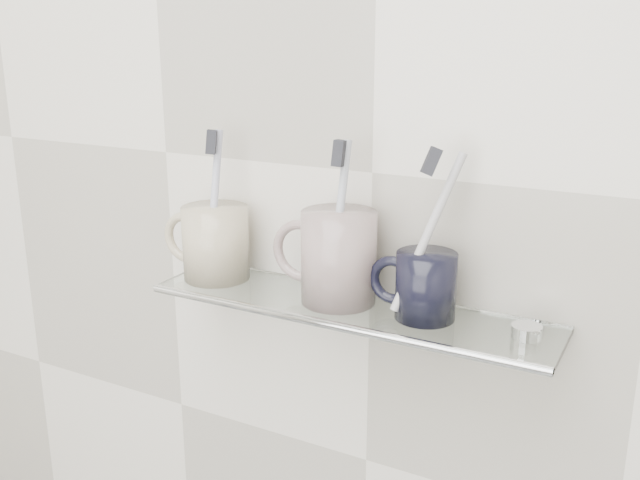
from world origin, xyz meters
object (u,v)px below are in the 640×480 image
Objects in this scene: shelf_glass at (348,308)px; mug_left at (216,243)px; mug_center at (339,257)px; mug_right at (426,286)px.

mug_left reaches higher than shelf_glass.
mug_left is at bearing 178.54° from shelf_glass.
shelf_glass is 4.47× the size of mug_center.
shelf_glass is at bearing 163.96° from mug_right.
mug_right is (0.09, 0.00, 0.04)m from shelf_glass.
mug_left is 0.18m from mug_center.
mug_center is (-0.02, 0.00, 0.06)m from shelf_glass.
shelf_glass is at bearing -33.62° from mug_center.
mug_left is 1.25× the size of mug_right.
shelf_glass is 5.16× the size of mug_left.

